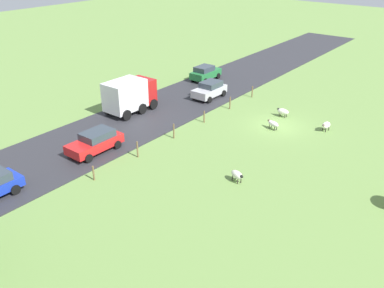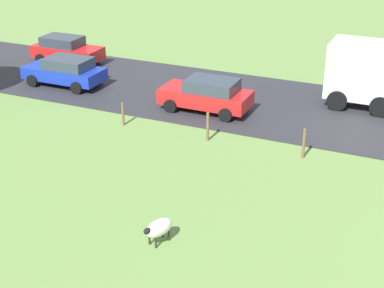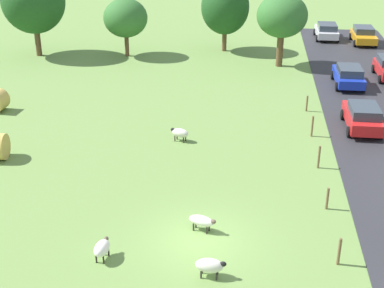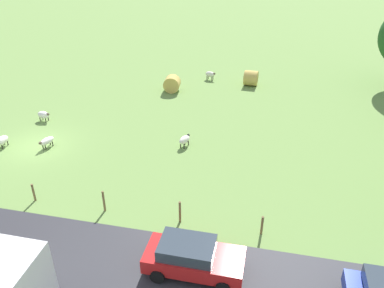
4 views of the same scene
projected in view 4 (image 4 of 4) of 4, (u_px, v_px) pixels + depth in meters
name	position (u px, v px, depth m)	size (l,w,h in m)	color
ground_plane	(38.00, 146.00, 27.05)	(160.00, 160.00, 0.00)	#6B8E47
sheep_0	(210.00, 74.00, 38.15)	(0.75, 1.11, 0.83)	silver
sheep_1	(47.00, 141.00, 26.65)	(1.27, 0.78, 0.72)	white
sheep_2	(185.00, 140.00, 26.77)	(1.17, 0.82, 0.78)	silver
sheep_3	(43.00, 115.00, 30.22)	(0.67, 1.10, 0.80)	white
sheep_4	(2.00, 140.00, 26.70)	(1.19, 0.59, 0.78)	silver
hay_bale_0	(172.00, 84.00, 35.46)	(1.45, 1.45, 1.21)	tan
hay_bale_1	(251.00, 78.00, 36.80)	(1.41, 1.41, 1.23)	tan
fence_post_2	(34.00, 192.00, 21.51)	(0.12, 0.12, 1.08)	brown
fence_post_3	(104.00, 201.00, 20.68)	(0.12, 0.12, 1.26)	brown
fence_post_4	(180.00, 212.00, 19.90)	(0.12, 0.12, 1.28)	brown
fence_post_5	(262.00, 225.00, 19.18)	(0.12, 0.12, 1.07)	brown
car_5	(192.00, 257.00, 16.91)	(2.09, 4.30, 1.58)	red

